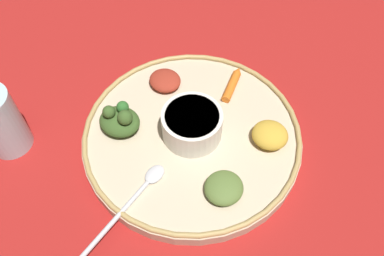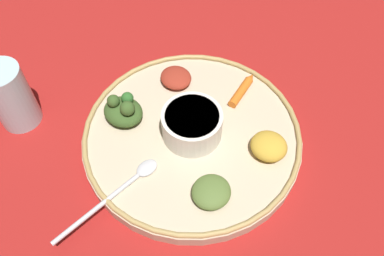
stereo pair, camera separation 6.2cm
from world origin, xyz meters
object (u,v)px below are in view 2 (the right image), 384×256
Objects in this scene: spoon at (123,187)px; greens_pile at (123,110)px; drinking_glass at (12,99)px; center_bowl at (192,124)px; carrot_near_spoon at (242,90)px.

greens_pile is (0.13, -0.00, 0.02)m from spoon.
greens_pile is 0.76× the size of drinking_glass.
drinking_glass is at bearing 47.91° from spoon.
drinking_glass reaches higher than greens_pile.
center_bowl reaches higher than carrot_near_spoon.
spoon is 1.32× the size of drinking_glass.
spoon is at bearing 129.71° from carrot_near_spoon.
center_bowl is at bearing -50.66° from spoon.
center_bowl is 0.62× the size of spoon.
center_bowl is at bearing -110.64° from greens_pile.
carrot_near_spoon is at bearing -88.96° from drinking_glass.
drinking_glass is at bearing 80.08° from greens_pile.
center_bowl is 1.29× the size of carrot_near_spoon.
center_bowl is 0.11m from greens_pile.
carrot_near_spoon is at bearing -50.29° from spoon.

